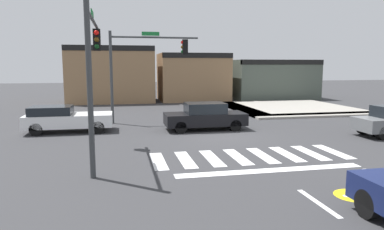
# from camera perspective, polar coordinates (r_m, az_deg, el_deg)

# --- Properties ---
(ground_plane) EXTENTS (120.00, 120.00, 0.00)m
(ground_plane) POSITION_cam_1_polar(r_m,az_deg,el_deg) (18.71, 4.41, -3.20)
(ground_plane) COLOR #353538
(crosswalk_near) EXTENTS (7.94, 2.53, 0.01)m
(crosswalk_near) POSITION_cam_1_polar(r_m,az_deg,el_deg) (14.55, 9.35, -6.53)
(crosswalk_near) COLOR silver
(crosswalk_near) RESTS_ON ground_plane
(bike_detector_marking) EXTENTS (1.09, 1.09, 0.01)m
(bike_detector_marking) POSITION_cam_1_polar(r_m,az_deg,el_deg) (11.16, 24.63, -11.70)
(bike_detector_marking) COLOR yellow
(bike_detector_marking) RESTS_ON ground_plane
(curb_corner_northeast) EXTENTS (10.00, 10.60, 0.15)m
(curb_corner_northeast) POSITION_cam_1_polar(r_m,az_deg,el_deg) (30.48, 14.92, 1.05)
(curb_corner_northeast) COLOR #9E998E
(curb_corner_northeast) RESTS_ON ground_plane
(storefront_row) EXTENTS (25.80, 5.74, 5.45)m
(storefront_row) POSITION_cam_1_polar(r_m,az_deg,el_deg) (37.13, -0.17, 6.19)
(storefront_row) COLOR #93704C
(storefront_row) RESTS_ON ground_plane
(traffic_signal_northwest) EXTENTS (5.57, 0.32, 5.72)m
(traffic_signal_northwest) POSITION_cam_1_polar(r_m,az_deg,el_deg) (22.61, -7.63, 8.94)
(traffic_signal_northwest) COLOR #383A3D
(traffic_signal_northwest) RESTS_ON ground_plane
(traffic_signal_southwest) EXTENTS (0.32, 5.76, 5.83)m
(traffic_signal_southwest) POSITION_cam_1_polar(r_m,az_deg,el_deg) (13.76, -15.64, 9.38)
(traffic_signal_southwest) COLOR #383A3D
(traffic_signal_southwest) RESTS_ON ground_plane
(car_white) EXTENTS (4.59, 1.92, 1.44)m
(car_white) POSITION_cam_1_polar(r_m,az_deg,el_deg) (20.55, -19.69, -0.53)
(car_white) COLOR white
(car_white) RESTS_ON ground_plane
(car_black) EXTENTS (4.53, 1.87, 1.54)m
(car_black) POSITION_cam_1_polar(r_m,az_deg,el_deg) (20.03, 2.11, -0.20)
(car_black) COLOR black
(car_black) RESTS_ON ground_plane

